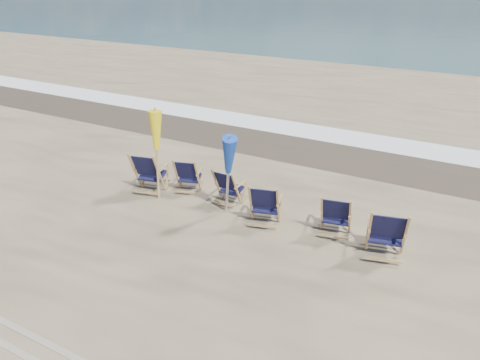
{
  "coord_description": "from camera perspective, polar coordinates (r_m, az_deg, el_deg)",
  "views": [
    {
      "loc": [
        4.11,
        -5.26,
        4.79
      ],
      "look_at": [
        0.0,
        2.2,
        0.9
      ],
      "focal_mm": 35.0,
      "sensor_mm": 36.0,
      "label": 1
    }
  ],
  "objects": [
    {
      "name": "surf_foam",
      "position": [
        14.95,
        11.42,
        5.38
      ],
      "size": [
        200.0,
        1.4,
        0.01
      ],
      "primitive_type": "cube",
      "color": "silver",
      "rests_on": "ground"
    },
    {
      "name": "umbrella_blue",
      "position": [
        9.2,
        -1.54,
        3.35
      ],
      "size": [
        0.3,
        0.3,
        1.98
      ],
      "color": "#A5A5AD",
      "rests_on": "ground"
    },
    {
      "name": "beach_chair_1",
      "position": [
        10.65,
        -5.21,
        0.39
      ],
      "size": [
        0.74,
        0.79,
        0.9
      ],
      "primitive_type": null,
      "rotation": [
        0.0,
        0.0,
        3.44
      ],
      "color": "black",
      "rests_on": "ground"
    },
    {
      "name": "beach_chair_4",
      "position": [
        9.07,
        13.21,
        -4.6
      ],
      "size": [
        0.72,
        0.78,
        0.94
      ],
      "primitive_type": null,
      "rotation": [
        0.0,
        0.0,
        3.33
      ],
      "color": "black",
      "rests_on": "ground"
    },
    {
      "name": "beach_chair_2",
      "position": [
        10.0,
        -0.46,
        -1.22
      ],
      "size": [
        0.57,
        0.64,
        0.88
      ],
      "primitive_type": null,
      "rotation": [
        0.0,
        0.0,
        3.13
      ],
      "color": "black",
      "rests_on": "ground"
    },
    {
      "name": "umbrella_yellow",
      "position": [
        10.25,
        -10.29,
        5.34
      ],
      "size": [
        0.3,
        0.3,
        2.0
      ],
      "color": "#A57F4A",
      "rests_on": "ground"
    },
    {
      "name": "wet_sand_strip",
      "position": [
        13.61,
        9.42,
        3.61
      ],
      "size": [
        200.0,
        2.6,
        0.0
      ],
      "primitive_type": "cube",
      "color": "#42362A",
      "rests_on": "ground"
    },
    {
      "name": "beach_chair_0",
      "position": [
        10.68,
        -9.86,
        0.67
      ],
      "size": [
        0.84,
        0.9,
        1.07
      ],
      "primitive_type": null,
      "rotation": [
        0.0,
        0.0,
        3.37
      ],
      "color": "black",
      "rests_on": "ground"
    },
    {
      "name": "beach_chair_3",
      "position": [
        9.22,
        4.65,
        -3.32
      ],
      "size": [
        0.8,
        0.85,
        0.99
      ],
      "primitive_type": null,
      "rotation": [
        0.0,
        0.0,
        3.41
      ],
      "color": "black",
      "rests_on": "ground"
    },
    {
      "name": "beach_chair_5",
      "position": [
        8.6,
        19.44,
        -6.66
      ],
      "size": [
        0.85,
        0.91,
        1.07
      ],
      "primitive_type": null,
      "rotation": [
        0.0,
        0.0,
        3.38
      ],
      "color": "black",
      "rests_on": "ground"
    }
  ]
}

